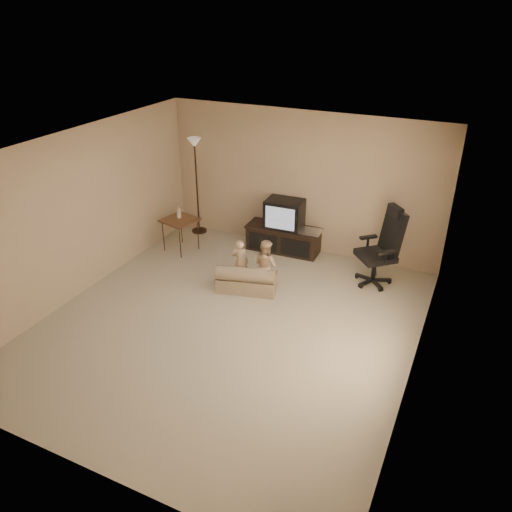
{
  "coord_description": "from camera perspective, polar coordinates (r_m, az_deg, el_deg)",
  "views": [
    {
      "loc": [
        2.83,
        -5.11,
        4.13
      ],
      "look_at": [
        0.14,
        0.6,
        0.84
      ],
      "focal_mm": 35.0,
      "sensor_mm": 36.0,
      "label": 1
    }
  ],
  "objects": [
    {
      "name": "office_chair",
      "position": [
        8.15,
        14.0,
        -0.07
      ],
      "size": [
        0.85,
        0.85,
        1.31
      ],
      "rotation": [
        0.0,
        0.0,
        -0.84
      ],
      "color": "black",
      "rests_on": "floor"
    },
    {
      "name": "toddler_left",
      "position": [
        7.98,
        -1.82,
        -0.6
      ],
      "size": [
        0.32,
        0.27,
        0.75
      ],
      "primitive_type": "imported",
      "rotation": [
        0.0,
        0.0,
        3.41
      ],
      "color": "#D7AE86",
      "rests_on": "floor"
    },
    {
      "name": "floor_lamp",
      "position": [
        9.48,
        -6.92,
        10.29
      ],
      "size": [
        0.29,
        0.29,
        1.86
      ],
      "color": "#312016",
      "rests_on": "floor"
    },
    {
      "name": "child_sofa",
      "position": [
        7.84,
        -1.06,
        -2.75
      ],
      "size": [
        1.02,
        0.74,
        0.45
      ],
      "rotation": [
        0.0,
        0.0,
        0.25
      ],
      "color": "gray",
      "rests_on": "floor"
    },
    {
      "name": "side_table",
      "position": [
        9.02,
        -8.73,
        4.08
      ],
      "size": [
        0.67,
        0.67,
        0.83
      ],
      "rotation": [
        0.0,
        0.0,
        -0.25
      ],
      "color": "brown",
      "rests_on": "floor"
    },
    {
      "name": "floor",
      "position": [
        7.15,
        -3.06,
        -7.82
      ],
      "size": [
        5.5,
        5.5,
        0.0
      ],
      "primitive_type": "plane",
      "color": "#C1B799",
      "rests_on": "ground"
    },
    {
      "name": "room_shell",
      "position": [
        6.4,
        -3.4,
        3.36
      ],
      "size": [
        5.5,
        5.5,
        5.5
      ],
      "color": "silver",
      "rests_on": "floor"
    },
    {
      "name": "toddler_right",
      "position": [
        7.75,
        1.11,
        -1.04
      ],
      "size": [
        0.47,
        0.38,
        0.85
      ],
      "primitive_type": "imported",
      "rotation": [
        0.0,
        0.0,
        2.72
      ],
      "color": "#D7AE86",
      "rests_on": "floor"
    },
    {
      "name": "tv_stand",
      "position": [
        8.99,
        3.22,
        2.96
      ],
      "size": [
        1.38,
        0.56,
        0.97
      ],
      "rotation": [
        0.0,
        0.0,
        0.04
      ],
      "color": "black",
      "rests_on": "floor"
    }
  ]
}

